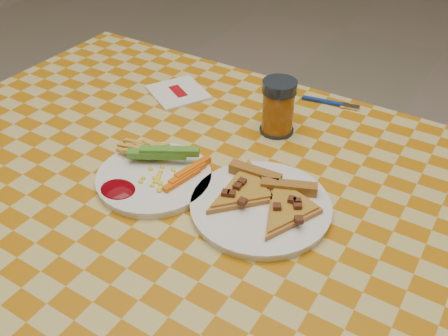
{
  "coord_description": "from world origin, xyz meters",
  "views": [
    {
      "loc": [
        0.38,
        -0.55,
        1.31
      ],
      "look_at": [
        0.01,
        0.05,
        0.78
      ],
      "focal_mm": 40.0,
      "sensor_mm": 36.0,
      "label": 1
    }
  ],
  "objects_px": {
    "plate_left": "(154,179)",
    "plate_right": "(261,207)",
    "drink_glass": "(278,107)",
    "table": "(208,221)"
  },
  "relations": [
    {
      "from": "table",
      "to": "plate_left",
      "type": "xyz_separation_m",
      "value": [
        -0.09,
        -0.03,
        0.08
      ]
    },
    {
      "from": "drink_glass",
      "to": "table",
      "type": "bearing_deg",
      "value": -94.11
    },
    {
      "from": "plate_right",
      "to": "drink_glass",
      "type": "distance_m",
      "value": 0.25
    },
    {
      "from": "plate_right",
      "to": "drink_glass",
      "type": "height_order",
      "value": "drink_glass"
    },
    {
      "from": "drink_glass",
      "to": "plate_right",
      "type": "bearing_deg",
      "value": -69.01
    },
    {
      "from": "plate_left",
      "to": "drink_glass",
      "type": "xyz_separation_m",
      "value": [
        0.11,
        0.26,
        0.05
      ]
    },
    {
      "from": "plate_left",
      "to": "plate_right",
      "type": "distance_m",
      "value": 0.2
    },
    {
      "from": "plate_left",
      "to": "plate_right",
      "type": "xyz_separation_m",
      "value": [
        0.2,
        0.03,
        0.0
      ]
    },
    {
      "from": "table",
      "to": "plate_right",
      "type": "height_order",
      "value": "plate_right"
    },
    {
      "from": "plate_right",
      "to": "plate_left",
      "type": "bearing_deg",
      "value": -170.49
    }
  ]
}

